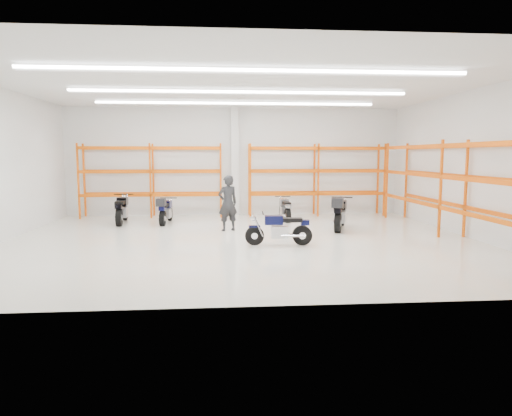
{
  "coord_description": "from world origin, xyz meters",
  "views": [
    {
      "loc": [
        -0.67,
        -13.39,
        2.53
      ],
      "look_at": [
        0.46,
        0.5,
        0.91
      ],
      "focal_mm": 32.0,
      "sensor_mm": 36.0,
      "label": 1
    }
  ],
  "objects": [
    {
      "name": "pallet_racking_back_right",
      "position": [
        3.4,
        5.48,
        1.79
      ],
      "size": [
        5.67,
        0.87,
        3.0
      ],
      "color": "#F74B10",
      "rests_on": "ground"
    },
    {
      "name": "motorcycle_back_a",
      "position": [
        -4.27,
        3.68,
        0.5
      ],
      "size": [
        0.71,
        2.16,
        1.06
      ],
      "color": "black",
      "rests_on": "ground"
    },
    {
      "name": "ground",
      "position": [
        0.0,
        0.0,
        0.0
      ],
      "size": [
        14.0,
        14.0,
        0.0
      ],
      "primitive_type": "plane",
      "color": "silver",
      "rests_on": "ground"
    },
    {
      "name": "pallet_racking_back_left",
      "position": [
        -3.4,
        5.48,
        1.79
      ],
      "size": [
        5.67,
        0.87,
        3.0
      ],
      "color": "#F74B10",
      "rests_on": "ground"
    },
    {
      "name": "pallet_racking_side",
      "position": [
        6.48,
        0.0,
        1.81
      ],
      "size": [
        0.87,
        9.07,
        3.0
      ],
      "color": "#F74B10",
      "rests_on": "ground"
    },
    {
      "name": "motorcycle_back_d",
      "position": [
        3.39,
        1.62,
        0.56
      ],
      "size": [
        1.1,
        2.2,
        1.17
      ],
      "color": "black",
      "rests_on": "ground"
    },
    {
      "name": "standing_man",
      "position": [
        -0.38,
        1.78,
        0.93
      ],
      "size": [
        0.8,
        0.66,
        1.87
      ],
      "primitive_type": "imported",
      "rotation": [
        0.0,
        0.0,
        3.51
      ],
      "color": "black",
      "rests_on": "ground"
    },
    {
      "name": "room_shell",
      "position": [
        0.0,
        0.03,
        3.28
      ],
      "size": [
        14.02,
        12.02,
        4.51
      ],
      "color": "silver",
      "rests_on": "ground"
    },
    {
      "name": "motorcycle_back_b",
      "position": [
        -2.65,
        3.47,
        0.48
      ],
      "size": [
        0.62,
        1.96,
        1.01
      ],
      "color": "black",
      "rests_on": "ground"
    },
    {
      "name": "motorcycle_main",
      "position": [
        1.08,
        -0.81,
        0.44
      ],
      "size": [
        1.9,
        0.63,
        0.93
      ],
      "color": "black",
      "rests_on": "ground"
    },
    {
      "name": "structural_column",
      "position": [
        0.0,
        5.82,
        2.25
      ],
      "size": [
        0.32,
        0.32,
        4.5
      ],
      "primitive_type": "cube",
      "color": "white",
      "rests_on": "ground"
    },
    {
      "name": "motorcycle_back_c",
      "position": [
        1.87,
        3.98,
        0.43
      ],
      "size": [
        0.62,
        1.86,
        0.91
      ],
      "color": "black",
      "rests_on": "ground"
    }
  ]
}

